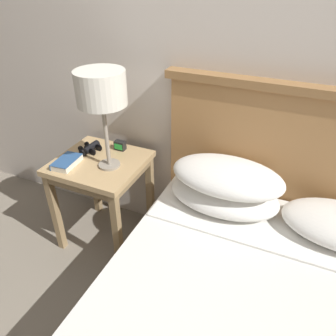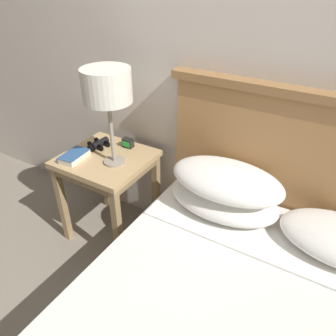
{
  "view_description": "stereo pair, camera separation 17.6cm",
  "coord_description": "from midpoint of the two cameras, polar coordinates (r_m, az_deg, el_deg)",
  "views": [
    {
      "loc": [
        0.45,
        -0.72,
        1.68
      ],
      "look_at": [
        -0.16,
        0.64,
        0.73
      ],
      "focal_mm": 35.0,
      "sensor_mm": 36.0,
      "label": 1
    },
    {
      "loc": [
        0.61,
        -0.64,
        1.68
      ],
      "look_at": [
        -0.16,
        0.64,
        0.73
      ],
      "focal_mm": 35.0,
      "sensor_mm": 36.0,
      "label": 2
    }
  ],
  "objects": [
    {
      "name": "wall_back",
      "position": [
        1.83,
        7.19,
        20.22
      ],
      "size": [
        8.0,
        0.06,
        2.6
      ],
      "color": "silver",
      "rests_on": "ground_plane"
    },
    {
      "name": "nightstand",
      "position": [
        2.13,
        -13.96,
        -0.92
      ],
      "size": [
        0.54,
        0.51,
        0.63
      ],
      "color": "tan",
      "rests_on": "ground_plane"
    },
    {
      "name": "bed",
      "position": [
        1.61,
        10.23,
        -27.03
      ],
      "size": [
        1.48,
        1.86,
        1.17
      ],
      "color": "brown",
      "rests_on": "ground_plane"
    },
    {
      "name": "table_lamp",
      "position": [
        1.82,
        -14.39,
        12.94
      ],
      "size": [
        0.27,
        0.27,
        0.57
      ],
      "color": "gray",
      "rests_on": "nightstand"
    },
    {
      "name": "book_on_nightstand",
      "position": [
        2.09,
        -19.58,
        0.91
      ],
      "size": [
        0.13,
        0.19,
        0.04
      ],
      "color": "silver",
      "rests_on": "nightstand"
    },
    {
      "name": "binoculars_pair",
      "position": [
        2.19,
        -15.72,
        3.29
      ],
      "size": [
        0.14,
        0.16,
        0.05
      ],
      "color": "black",
      "rests_on": "nightstand"
    },
    {
      "name": "alarm_clock",
      "position": [
        2.17,
        -10.69,
        3.83
      ],
      "size": [
        0.07,
        0.05,
        0.06
      ],
      "color": "black",
      "rests_on": "nightstand"
    }
  ]
}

